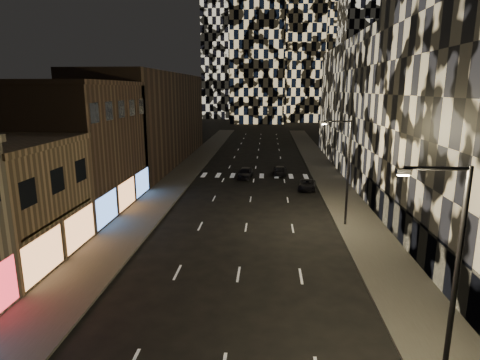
# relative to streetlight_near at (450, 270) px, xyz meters

# --- Properties ---
(sidewalk_left) EXTENTS (4.00, 120.00, 0.15)m
(sidewalk_left) POSITION_rel_streetlight_near_xyz_m (-18.35, 40.00, -5.28)
(sidewalk_left) COLOR #47443F
(sidewalk_left) RESTS_ON ground
(sidewalk_right) EXTENTS (4.00, 120.00, 0.15)m
(sidewalk_right) POSITION_rel_streetlight_near_xyz_m (1.65, 40.00, -5.28)
(sidewalk_right) COLOR #47443F
(sidewalk_right) RESTS_ON ground
(curb_left) EXTENTS (0.20, 120.00, 0.15)m
(curb_left) POSITION_rel_streetlight_near_xyz_m (-16.25, 40.00, -5.28)
(curb_left) COLOR #4C4C47
(curb_left) RESTS_ON ground
(curb_right) EXTENTS (0.20, 120.00, 0.15)m
(curb_right) POSITION_rel_streetlight_near_xyz_m (-0.45, 40.00, -5.28)
(curb_right) COLOR #4C4C47
(curb_right) RESTS_ON ground
(retail_brown) EXTENTS (10.00, 15.00, 12.00)m
(retail_brown) POSITION_rel_streetlight_near_xyz_m (-25.35, 23.50, 0.65)
(retail_brown) COLOR #4D392B
(retail_brown) RESTS_ON ground
(retail_filler_left) EXTENTS (10.00, 40.00, 14.00)m
(retail_filler_left) POSITION_rel_streetlight_near_xyz_m (-25.35, 50.00, 1.65)
(retail_filler_left) COLOR #4D392B
(retail_filler_left) RESTS_ON ground
(midrise_base) EXTENTS (0.60, 25.00, 3.00)m
(midrise_base) POSITION_rel_streetlight_near_xyz_m (3.95, 14.50, -3.85)
(midrise_base) COLOR #383838
(midrise_base) RESTS_ON ground
(midrise_filler_right) EXTENTS (16.00, 40.00, 18.00)m
(midrise_filler_right) POSITION_rel_streetlight_near_xyz_m (11.65, 47.00, 3.65)
(midrise_filler_right) COLOR #232326
(midrise_filler_right) RESTS_ON ground
(streetlight_near) EXTENTS (2.55, 0.25, 9.00)m
(streetlight_near) POSITION_rel_streetlight_near_xyz_m (0.00, 0.00, 0.00)
(streetlight_near) COLOR black
(streetlight_near) RESTS_ON sidewalk_right
(streetlight_far) EXTENTS (2.55, 0.25, 9.00)m
(streetlight_far) POSITION_rel_streetlight_near_xyz_m (0.00, 20.00, 0.00)
(streetlight_far) COLOR black
(streetlight_far) RESTS_ON sidewalk_right
(car_dark_midlane) EXTENTS (2.10, 4.45, 1.47)m
(car_dark_midlane) POSITION_rel_streetlight_near_xyz_m (-9.53, 38.32, -4.62)
(car_dark_midlane) COLOR black
(car_dark_midlane) RESTS_ON ground
(car_dark_oncoming) EXTENTS (1.99, 4.47, 1.28)m
(car_dark_oncoming) POSITION_rel_streetlight_near_xyz_m (-4.85, 40.77, -4.72)
(car_dark_oncoming) COLOR black
(car_dark_oncoming) RESTS_ON ground
(car_dark_rightlane) EXTENTS (2.47, 4.40, 1.16)m
(car_dark_rightlane) POSITION_rel_streetlight_near_xyz_m (-1.86, 32.68, -4.77)
(car_dark_rightlane) COLOR black
(car_dark_rightlane) RESTS_ON ground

